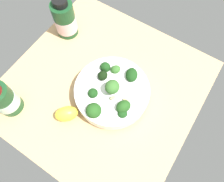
{
  "coord_description": "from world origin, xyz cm",
  "views": [
    {
      "loc": [
        -21.9,
        -17.95,
        60.7
      ],
      "look_at": [
        -1.28,
        -4.53,
        4.0
      ],
      "focal_mm": 32.84,
      "sensor_mm": 36.0,
      "label": 1
    }
  ],
  "objects_px": {
    "lemon_wedge": "(66,114)",
    "bottle_short": "(65,20)",
    "bottle_tall": "(4,99)",
    "bowl_of_broccoli": "(112,92)"
  },
  "relations": [
    {
      "from": "lemon_wedge",
      "to": "bottle_tall",
      "type": "distance_m",
      "value": 0.18
    },
    {
      "from": "bowl_of_broccoli",
      "to": "bottle_tall",
      "type": "xyz_separation_m",
      "value": [
        -0.2,
        0.24,
        0.02
      ]
    },
    {
      "from": "lemon_wedge",
      "to": "bottle_short",
      "type": "xyz_separation_m",
      "value": [
        0.26,
        0.2,
        0.04
      ]
    },
    {
      "from": "bottle_tall",
      "to": "bottle_short",
      "type": "bearing_deg",
      "value": 5.73
    },
    {
      "from": "bowl_of_broccoli",
      "to": "bottle_short",
      "type": "bearing_deg",
      "value": 65.0
    },
    {
      "from": "bottle_tall",
      "to": "lemon_wedge",
      "type": "bearing_deg",
      "value": -67.4
    },
    {
      "from": "bowl_of_broccoli",
      "to": "bottle_tall",
      "type": "bearing_deg",
      "value": 129.17
    },
    {
      "from": "bottle_short",
      "to": "lemon_wedge",
      "type": "bearing_deg",
      "value": -142.32
    },
    {
      "from": "lemon_wedge",
      "to": "bowl_of_broccoli",
      "type": "bearing_deg",
      "value": -30.83
    },
    {
      "from": "bowl_of_broccoli",
      "to": "bottle_tall",
      "type": "height_order",
      "value": "bottle_tall"
    }
  ]
}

